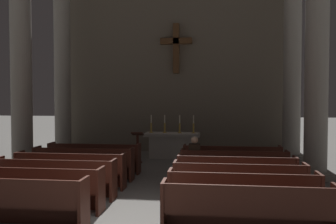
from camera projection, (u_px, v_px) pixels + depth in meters
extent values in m
cube|color=#4C2319|center=(9.00, 204.00, 6.66)|extent=(2.84, 0.40, 0.05)
cube|color=#4C2319|center=(2.00, 192.00, 6.42)|extent=(2.84, 0.05, 0.50)
cube|color=#4C2319|center=(15.00, 213.00, 6.84)|extent=(2.84, 0.04, 0.40)
cube|color=#4C2319|center=(84.00, 204.00, 6.46)|extent=(0.06, 0.50, 0.95)
cube|color=#4C2319|center=(35.00, 190.00, 7.63)|extent=(2.84, 0.40, 0.05)
cube|color=#4C2319|center=(30.00, 180.00, 7.39)|extent=(2.84, 0.05, 0.50)
cube|color=#4C2319|center=(39.00, 198.00, 7.81)|extent=(2.84, 0.04, 0.40)
cube|color=#4C2319|center=(101.00, 190.00, 7.43)|extent=(0.06, 0.50, 0.95)
cube|color=#4C2319|center=(55.00, 180.00, 8.60)|extent=(2.84, 0.40, 0.05)
cube|color=#4C2319|center=(51.00, 171.00, 8.36)|extent=(2.84, 0.05, 0.50)
cube|color=#4C2319|center=(58.00, 187.00, 8.79)|extent=(2.84, 0.04, 0.40)
cube|color=#4C2319|center=(113.00, 180.00, 8.40)|extent=(0.06, 0.50, 0.95)
cube|color=#4C2319|center=(71.00, 172.00, 9.57)|extent=(2.84, 0.40, 0.05)
cube|color=#4C2319|center=(67.00, 163.00, 9.34)|extent=(2.84, 0.05, 0.50)
cube|color=#4C2319|center=(74.00, 179.00, 9.76)|extent=(2.84, 0.04, 0.40)
cube|color=#4C2319|center=(124.00, 171.00, 9.37)|extent=(0.06, 0.50, 0.95)
cube|color=#4C2319|center=(20.00, 169.00, 9.72)|extent=(0.06, 0.50, 0.95)
cube|color=#4C2319|center=(84.00, 165.00, 10.54)|extent=(2.84, 0.40, 0.05)
cube|color=#4C2319|center=(81.00, 157.00, 10.31)|extent=(2.84, 0.05, 0.50)
cube|color=#4C2319|center=(86.00, 171.00, 10.73)|extent=(2.84, 0.04, 0.40)
cube|color=#4C2319|center=(132.00, 164.00, 10.34)|extent=(0.06, 0.50, 0.95)
cube|color=#4C2319|center=(37.00, 162.00, 10.69)|extent=(0.06, 0.50, 0.95)
cube|color=#4C2319|center=(95.00, 159.00, 11.51)|extent=(2.84, 0.40, 0.05)
cube|color=#4C2319|center=(92.00, 152.00, 11.28)|extent=(2.84, 0.05, 0.50)
cube|color=#4C2319|center=(96.00, 165.00, 11.70)|extent=(2.84, 0.04, 0.40)
cube|color=#4C2319|center=(139.00, 159.00, 11.32)|extent=(0.06, 0.50, 0.95)
cube|color=#4C2319|center=(52.00, 157.00, 11.67)|extent=(0.06, 0.50, 0.95)
cube|color=#4C2319|center=(248.00, 213.00, 6.13)|extent=(2.84, 0.40, 0.05)
cube|color=#4C2319|center=(249.00, 201.00, 5.90)|extent=(2.84, 0.05, 0.50)
cube|color=#4C2319|center=(246.00, 222.00, 6.32)|extent=(2.84, 0.04, 0.40)
cube|color=#4C2319|center=(164.00, 207.00, 6.28)|extent=(0.06, 0.50, 0.95)
cube|color=#4C2319|center=(243.00, 197.00, 7.10)|extent=(2.84, 0.40, 0.05)
cube|color=#4C2319|center=(244.00, 186.00, 6.87)|extent=(2.84, 0.05, 0.50)
cube|color=#4C2319|center=(242.00, 206.00, 7.29)|extent=(2.84, 0.04, 0.40)
cube|color=#4C2319|center=(170.00, 193.00, 7.25)|extent=(0.06, 0.50, 0.95)
cube|color=#4C2319|center=(319.00, 197.00, 6.90)|extent=(0.06, 0.50, 0.95)
cube|color=#4C2319|center=(239.00, 185.00, 8.07)|extent=(2.84, 0.40, 0.05)
cube|color=#4C2319|center=(240.00, 175.00, 7.84)|extent=(2.84, 0.05, 0.50)
cube|color=#4C2319|center=(238.00, 193.00, 8.26)|extent=(2.84, 0.04, 0.40)
cube|color=#4C2319|center=(175.00, 182.00, 8.23)|extent=(0.06, 0.50, 0.95)
cube|color=#4C2319|center=(306.00, 185.00, 7.87)|extent=(0.06, 0.50, 0.95)
cube|color=#4C2319|center=(236.00, 176.00, 9.04)|extent=(2.84, 0.40, 0.05)
cube|color=#4C2319|center=(237.00, 167.00, 8.81)|extent=(2.84, 0.05, 0.50)
cube|color=#4C2319|center=(235.00, 183.00, 9.23)|extent=(2.84, 0.04, 0.40)
cube|color=#4C2319|center=(179.00, 173.00, 9.20)|extent=(0.06, 0.50, 0.95)
cube|color=#4C2319|center=(295.00, 176.00, 8.85)|extent=(0.06, 0.50, 0.95)
cube|color=#4C2319|center=(234.00, 168.00, 10.01)|extent=(2.84, 0.40, 0.05)
cube|color=#4C2319|center=(234.00, 160.00, 9.78)|extent=(2.84, 0.05, 0.50)
cube|color=#4C2319|center=(233.00, 175.00, 10.20)|extent=(2.84, 0.04, 0.40)
cube|color=#4C2319|center=(182.00, 166.00, 10.17)|extent=(0.06, 0.50, 0.95)
cube|color=#4C2319|center=(287.00, 168.00, 9.82)|extent=(0.06, 0.50, 0.95)
cube|color=#4C2319|center=(232.00, 162.00, 10.99)|extent=(2.84, 0.40, 0.05)
cube|color=#4C2319|center=(232.00, 154.00, 10.75)|extent=(2.84, 0.05, 0.50)
cube|color=#4C2319|center=(231.00, 168.00, 11.17)|extent=(2.84, 0.04, 0.40)
cube|color=#4C2319|center=(185.00, 160.00, 11.14)|extent=(0.06, 0.50, 0.95)
cube|color=#4C2319|center=(280.00, 162.00, 10.79)|extent=(0.06, 0.50, 0.95)
cube|color=#9E998E|center=(23.00, 167.00, 11.83)|extent=(0.94, 0.94, 0.20)
cylinder|color=#9E998E|center=(21.00, 63.00, 11.69)|extent=(0.67, 0.67, 7.10)
cube|color=#9E998E|center=(315.00, 175.00, 10.70)|extent=(0.94, 0.94, 0.20)
cylinder|color=#9E998E|center=(317.00, 59.00, 10.57)|extent=(0.67, 0.67, 7.10)
cube|color=#9E998E|center=(63.00, 153.00, 15.07)|extent=(0.94, 0.94, 0.20)
cylinder|color=#9E998E|center=(62.00, 71.00, 14.93)|extent=(0.67, 0.67, 7.10)
cube|color=#9E998E|center=(291.00, 157.00, 13.94)|extent=(0.94, 0.94, 0.20)
cylinder|color=#9E998E|center=(292.00, 68.00, 13.81)|extent=(0.67, 0.67, 7.10)
cube|color=#A8A399|center=(172.00, 147.00, 14.27)|extent=(1.76, 0.72, 0.88)
cube|color=#A8A399|center=(172.00, 135.00, 14.26)|extent=(2.20, 0.90, 0.12)
cube|color=silver|center=(172.00, 133.00, 14.25)|extent=(2.09, 0.86, 0.01)
cylinder|color=#B79338|center=(151.00, 132.00, 14.36)|extent=(0.16, 0.16, 0.02)
cylinder|color=#B79338|center=(151.00, 128.00, 14.35)|extent=(0.07, 0.07, 0.39)
cylinder|color=silver|center=(151.00, 119.00, 14.33)|extent=(0.04, 0.04, 0.32)
cylinder|color=#B79338|center=(165.00, 132.00, 14.29)|extent=(0.16, 0.16, 0.02)
cylinder|color=#B79338|center=(165.00, 128.00, 14.28)|extent=(0.07, 0.07, 0.39)
cylinder|color=silver|center=(165.00, 119.00, 14.27)|extent=(0.04, 0.04, 0.32)
cylinder|color=#B79338|center=(180.00, 133.00, 14.22)|extent=(0.16, 0.16, 0.02)
cylinder|color=#B79338|center=(180.00, 128.00, 14.21)|extent=(0.07, 0.07, 0.39)
cylinder|color=silver|center=(180.00, 119.00, 14.20)|extent=(0.04, 0.04, 0.32)
cylinder|color=#B79338|center=(193.00, 133.00, 14.15)|extent=(0.16, 0.16, 0.02)
cylinder|color=#B79338|center=(194.00, 128.00, 14.14)|extent=(0.07, 0.07, 0.39)
cylinder|color=silver|center=(194.00, 119.00, 14.13)|extent=(0.04, 0.04, 0.32)
cube|color=#706656|center=(177.00, 59.00, 15.97)|extent=(10.35, 0.25, 8.31)
cube|color=brown|center=(176.00, 49.00, 15.70)|extent=(0.26, 0.26, 2.17)
cube|color=brown|center=(176.00, 41.00, 15.69)|extent=(1.39, 0.26, 0.26)
cylinder|color=#4C2319|center=(138.00, 162.00, 13.24)|extent=(0.36, 0.36, 0.04)
cylinder|color=#4C2319|center=(138.00, 149.00, 13.22)|extent=(0.10, 0.10, 1.05)
cube|color=#4C2319|center=(137.00, 134.00, 13.20)|extent=(0.44, 0.31, 0.15)
cube|color=#26262B|center=(195.00, 173.00, 10.33)|extent=(0.24, 0.14, 0.45)
cube|color=#26262B|center=(195.00, 164.00, 10.19)|extent=(0.28, 0.36, 0.12)
cube|color=#2D2319|center=(195.00, 153.00, 10.05)|extent=(0.32, 0.20, 0.54)
sphere|color=beige|center=(195.00, 140.00, 10.04)|extent=(0.20, 0.20, 0.20)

